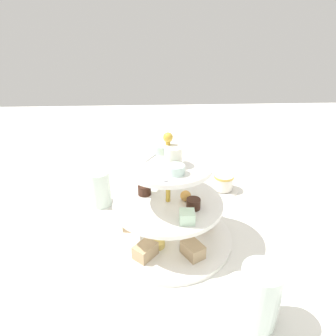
% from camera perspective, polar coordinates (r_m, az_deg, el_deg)
% --- Properties ---
extents(ground_plane, '(2.40, 2.40, 0.00)m').
position_cam_1_polar(ground_plane, '(0.74, 0.00, -12.94)').
color(ground_plane, silver).
extents(tiered_serving_stand, '(0.30, 0.30, 0.26)m').
position_cam_1_polar(tiered_serving_stand, '(0.69, 0.02, -8.13)').
color(tiered_serving_stand, white).
rests_on(tiered_serving_stand, ground_plane).
extents(water_glass_tall_right, '(0.07, 0.07, 0.12)m').
position_cam_1_polar(water_glass_tall_right, '(0.56, 16.61, -21.96)').
color(water_glass_tall_right, silver).
rests_on(water_glass_tall_right, ground_plane).
extents(water_glass_short_left, '(0.06, 0.06, 0.07)m').
position_cam_1_polar(water_glass_short_left, '(0.94, 1.55, -0.96)').
color(water_glass_short_left, silver).
rests_on(water_glass_short_left, ground_plane).
extents(teacup_with_saucer, '(0.09, 0.09, 0.05)m').
position_cam_1_polar(teacup_with_saucer, '(0.92, 10.27, -2.76)').
color(teacup_with_saucer, white).
rests_on(teacup_with_saucer, ground_plane).
extents(butter_knife_left, '(0.15, 0.11, 0.00)m').
position_cam_1_polar(butter_knife_left, '(0.63, -23.15, -24.68)').
color(butter_knife_left, silver).
rests_on(butter_knife_left, ground_plane).
extents(butter_knife_right, '(0.17, 0.03, 0.00)m').
position_cam_1_polar(butter_knife_right, '(0.83, 22.30, -10.08)').
color(butter_knife_right, silver).
rests_on(butter_knife_right, ground_plane).
extents(water_glass_mid_back, '(0.06, 0.06, 0.10)m').
position_cam_1_polar(water_glass_mid_back, '(0.85, -12.64, -3.75)').
color(water_glass_mid_back, silver).
rests_on(water_glass_mid_back, ground_plane).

